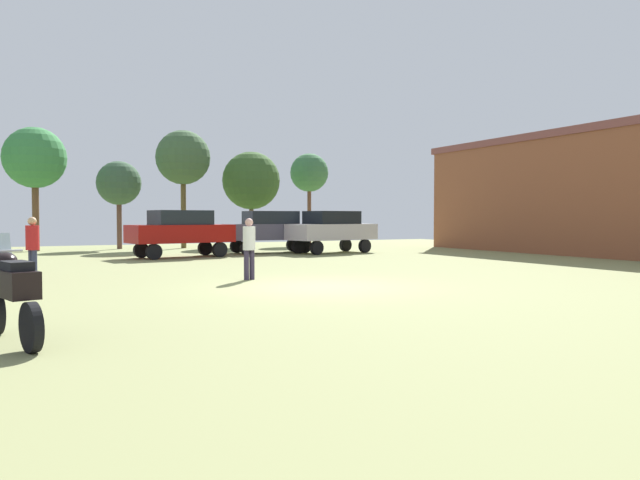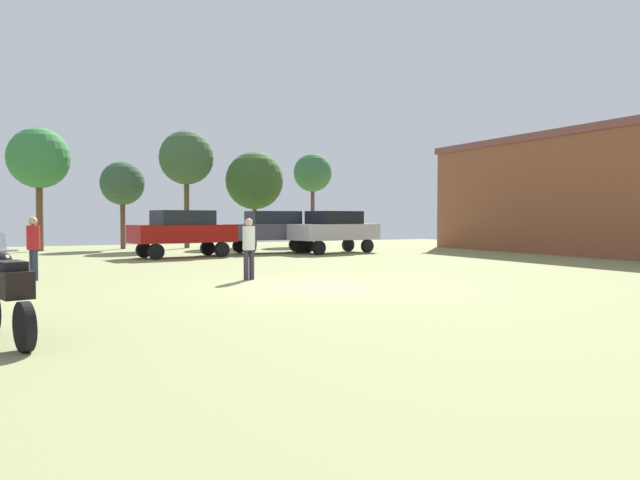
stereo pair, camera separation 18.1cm
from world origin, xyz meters
name	(u,v)px [view 1 (the left image)]	position (x,y,z in m)	size (l,w,h in m)	color
ground_plane	(318,287)	(0.00, 0.00, 0.01)	(44.00, 52.00, 0.02)	#818553
brick_building	(639,192)	(18.00, 4.41, 2.85)	(6.12, 21.89, 5.68)	brown
motorcycle_5	(11,289)	(-6.70, -4.08, 0.75)	(0.81, 2.22, 1.48)	black
car_1	(271,228)	(4.36, 13.85, 1.19)	(4.32, 1.86, 2.00)	black
car_2	(181,230)	(-0.30, 12.47, 1.19)	(4.54, 2.48, 2.00)	black
car_3	(332,229)	(6.94, 12.45, 1.19)	(4.57, 2.59, 2.00)	black
person_2	(32,244)	(-6.20, 4.74, 1.02)	(0.45, 0.45, 1.71)	#2E314C
person_3	(249,244)	(-0.92, 2.37, 1.00)	(0.39, 0.39, 1.68)	#2F273D
tree_2	(119,184)	(-1.55, 20.87, 3.53)	(2.35, 2.35, 4.72)	brown
tree_3	(251,181)	(5.74, 20.23, 3.84)	(3.35, 3.35, 5.51)	brown
tree_5	(35,158)	(-5.64, 20.50, 4.67)	(3.05, 3.05, 6.21)	brown
tree_7	(309,173)	(9.89, 21.07, 4.47)	(2.38, 2.38, 5.68)	brown
tree_8	(183,158)	(1.77, 20.23, 4.98)	(2.98, 2.98, 6.49)	brown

